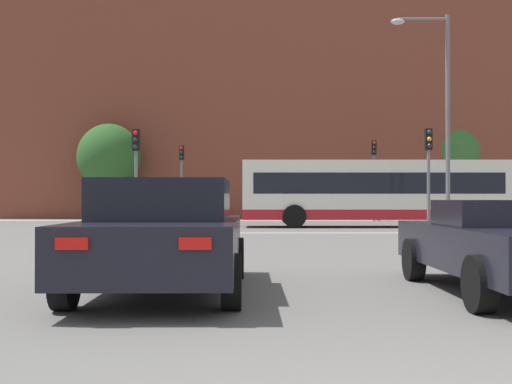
{
  "coord_description": "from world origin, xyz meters",
  "views": [
    {
      "loc": [
        -1.0,
        -2.74,
        1.25
      ],
      "look_at": [
        -0.95,
        26.73,
        1.56
      ],
      "focal_mm": 45.0,
      "sensor_mm": 36.0,
      "label": 1
    }
  ],
  "objects_px": {
    "car_saloon_left": "(164,235)",
    "traffic_light_near_right": "(428,162)",
    "bus_crossing_lead": "(373,192)",
    "traffic_light_near_left": "(135,163)",
    "pedestrian_waiting": "(186,203)",
    "street_lamp_junction": "(437,101)",
    "car_roadster_right": "(504,245)",
    "pedestrian_walking_west": "(186,204)",
    "traffic_light_far_left": "(181,170)",
    "pedestrian_walking_east": "(377,203)",
    "traffic_light_far_right": "(373,167)"
  },
  "relations": [
    {
      "from": "car_saloon_left",
      "to": "traffic_light_near_right",
      "type": "relative_size",
      "value": 1.21
    },
    {
      "from": "bus_crossing_lead",
      "to": "traffic_light_near_left",
      "type": "xyz_separation_m",
      "value": [
        -9.68,
        -4.88,
        1.02
      ]
    },
    {
      "from": "pedestrian_waiting",
      "to": "bus_crossing_lead",
      "type": "bearing_deg",
      "value": 39.09
    },
    {
      "from": "car_saloon_left",
      "to": "street_lamp_junction",
      "type": "distance_m",
      "value": 17.37
    },
    {
      "from": "car_roadster_right",
      "to": "pedestrian_waiting",
      "type": "xyz_separation_m",
      "value": [
        -7.23,
        28.25,
        0.36
      ]
    },
    {
      "from": "traffic_light_near_right",
      "to": "pedestrian_waiting",
      "type": "xyz_separation_m",
      "value": [
        -10.42,
        12.72,
        -1.62
      ]
    },
    {
      "from": "pedestrian_walking_west",
      "to": "bus_crossing_lead",
      "type": "bearing_deg",
      "value": 41.8
    },
    {
      "from": "car_roadster_right",
      "to": "traffic_light_near_right",
      "type": "height_order",
      "value": "traffic_light_near_right"
    },
    {
      "from": "traffic_light_far_left",
      "to": "pedestrian_walking_east",
      "type": "relative_size",
      "value": 2.47
    },
    {
      "from": "traffic_light_far_left",
      "to": "pedestrian_walking_east",
      "type": "distance_m",
      "value": 11.32
    },
    {
      "from": "car_saloon_left",
      "to": "traffic_light_far_left",
      "type": "xyz_separation_m",
      "value": [
        -2.96,
        27.35,
        2.08
      ]
    },
    {
      "from": "car_roadster_right",
      "to": "street_lamp_junction",
      "type": "bearing_deg",
      "value": 76.56
    },
    {
      "from": "pedestrian_walking_east",
      "to": "traffic_light_far_left",
      "type": "bearing_deg",
      "value": 121.44
    },
    {
      "from": "pedestrian_waiting",
      "to": "traffic_light_far_left",
      "type": "bearing_deg",
      "value": -25.7
    },
    {
      "from": "traffic_light_far_right",
      "to": "pedestrian_walking_west",
      "type": "bearing_deg",
      "value": 178.79
    },
    {
      "from": "car_saloon_left",
      "to": "car_roadster_right",
      "type": "height_order",
      "value": "car_saloon_left"
    },
    {
      "from": "street_lamp_junction",
      "to": "pedestrian_walking_west",
      "type": "height_order",
      "value": "street_lamp_junction"
    },
    {
      "from": "traffic_light_far_right",
      "to": "car_saloon_left",
      "type": "bearing_deg",
      "value": -106.05
    },
    {
      "from": "pedestrian_waiting",
      "to": "pedestrian_walking_east",
      "type": "xyz_separation_m",
      "value": [
        10.95,
        -0.13,
        0.01
      ]
    },
    {
      "from": "car_roadster_right",
      "to": "traffic_light_near_left",
      "type": "height_order",
      "value": "traffic_light_near_left"
    },
    {
      "from": "car_saloon_left",
      "to": "pedestrian_walking_west",
      "type": "height_order",
      "value": "pedestrian_walking_west"
    },
    {
      "from": "bus_crossing_lead",
      "to": "traffic_light_near_left",
      "type": "height_order",
      "value": "traffic_light_near_left"
    },
    {
      "from": "pedestrian_walking_east",
      "to": "pedestrian_walking_west",
      "type": "height_order",
      "value": "pedestrian_walking_east"
    },
    {
      "from": "car_saloon_left",
      "to": "pedestrian_walking_west",
      "type": "xyz_separation_m",
      "value": [
        -2.65,
        27.43,
        0.18
      ]
    },
    {
      "from": "traffic_light_near_right",
      "to": "traffic_light_far_left",
      "type": "height_order",
      "value": "traffic_light_far_left"
    },
    {
      "from": "bus_crossing_lead",
      "to": "traffic_light_near_right",
      "type": "distance_m",
      "value": 4.8
    },
    {
      "from": "traffic_light_near_left",
      "to": "pedestrian_waiting",
      "type": "relative_size",
      "value": 2.24
    },
    {
      "from": "traffic_light_near_left",
      "to": "traffic_light_far_right",
      "type": "height_order",
      "value": "traffic_light_far_right"
    },
    {
      "from": "bus_crossing_lead",
      "to": "traffic_light_far_left",
      "type": "xyz_separation_m",
      "value": [
        -9.43,
        7.47,
        1.28
      ]
    },
    {
      "from": "traffic_light_near_left",
      "to": "street_lamp_junction",
      "type": "height_order",
      "value": "street_lamp_junction"
    },
    {
      "from": "traffic_light_far_right",
      "to": "pedestrian_waiting",
      "type": "relative_size",
      "value": 2.65
    },
    {
      "from": "car_roadster_right",
      "to": "bus_crossing_lead",
      "type": "distance_m",
      "value": 20.17
    },
    {
      "from": "car_saloon_left",
      "to": "street_lamp_junction",
      "type": "bearing_deg",
      "value": 61.41
    },
    {
      "from": "street_lamp_junction",
      "to": "pedestrian_waiting",
      "type": "distance_m",
      "value": 17.37
    },
    {
      "from": "traffic_light_near_left",
      "to": "pedestrian_walking_west",
      "type": "distance_m",
      "value": 12.55
    },
    {
      "from": "street_lamp_junction",
      "to": "pedestrian_walking_west",
      "type": "xyz_separation_m",
      "value": [
        -10.58,
        12.52,
        -3.89
      ]
    },
    {
      "from": "traffic_light_far_right",
      "to": "pedestrian_waiting",
      "type": "bearing_deg",
      "value": 175.33
    },
    {
      "from": "bus_crossing_lead",
      "to": "traffic_light_far_left",
      "type": "bearing_deg",
      "value": -128.41
    },
    {
      "from": "pedestrian_waiting",
      "to": "pedestrian_walking_west",
      "type": "relative_size",
      "value": 1.05
    },
    {
      "from": "traffic_light_far_left",
      "to": "pedestrian_walking_east",
      "type": "height_order",
      "value": "traffic_light_far_left"
    },
    {
      "from": "traffic_light_far_left",
      "to": "pedestrian_waiting",
      "type": "xyz_separation_m",
      "value": [
        0.21,
        0.72,
        -1.84
      ]
    },
    {
      "from": "bus_crossing_lead",
      "to": "traffic_light_far_left",
      "type": "distance_m",
      "value": 12.1
    },
    {
      "from": "car_saloon_left",
      "to": "pedestrian_walking_west",
      "type": "relative_size",
      "value": 2.88
    },
    {
      "from": "traffic_light_far_right",
      "to": "traffic_light_near_right",
      "type": "bearing_deg",
      "value": -90.7
    },
    {
      "from": "car_saloon_left",
      "to": "pedestrian_walking_east",
      "type": "bearing_deg",
      "value": 73.06
    },
    {
      "from": "traffic_light_near_left",
      "to": "traffic_light_far_left",
      "type": "bearing_deg",
      "value": 88.85
    },
    {
      "from": "car_roadster_right",
      "to": "pedestrian_walking_west",
      "type": "xyz_separation_m",
      "value": [
        -7.14,
        27.6,
        0.3
      ]
    },
    {
      "from": "traffic_light_near_right",
      "to": "street_lamp_junction",
      "type": "height_order",
      "value": "street_lamp_junction"
    },
    {
      "from": "traffic_light_near_left",
      "to": "street_lamp_junction",
      "type": "bearing_deg",
      "value": -0.46
    },
    {
      "from": "street_lamp_junction",
      "to": "pedestrian_walking_east",
      "type": "distance_m",
      "value": 13.58
    }
  ]
}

